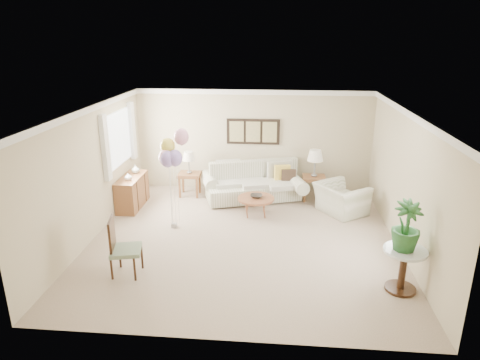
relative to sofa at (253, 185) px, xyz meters
The scene contains 18 objects.
ground_plane 2.30m from the sofa, 91.36° to the right, with size 6.00×6.00×0.00m, color #B9A793.
room_shell 2.52m from the sofa, 94.30° to the right, with size 6.04×6.04×2.60m.
wall_art_triptych 1.38m from the sofa, 94.40° to the left, with size 1.35×0.06×0.65m.
sofa is the anchor object (origin of this frame).
end_table_left 1.62m from the sofa, behind, with size 0.54×0.49×0.59m.
end_table_right 1.49m from the sofa, ahead, with size 0.55×0.50×0.60m.
lamp_left 1.74m from the sofa, behind, with size 0.31×0.31×0.56m.
lamp_right 1.67m from the sofa, ahead, with size 0.38×0.38×0.67m.
coffee_table 1.01m from the sofa, 82.94° to the right, with size 0.83×0.83×0.42m.
decor_bowl 1.01m from the sofa, 82.50° to the right, with size 0.27×0.27×0.07m, color #2F2A24.
armchair 2.17m from the sofa, 18.94° to the right, with size 1.04×0.91×0.68m, color silver.
side_table 4.62m from the sofa, 55.72° to the right, with size 0.67×0.67×0.72m.
potted_plant 4.66m from the sofa, 56.14° to the right, with size 0.45×0.45×0.80m, color #275423.
accent_chair 4.23m from the sofa, 118.14° to the right, with size 0.59×0.59×1.01m.
credenza 2.92m from the sofa, 164.76° to the right, with size 0.46×1.20×0.74m.
vase_white 3.00m from the sofa, 160.41° to the right, with size 0.16×0.16×0.17m, color white.
vase_sage 2.87m from the sofa, behind, with size 0.19×0.19×0.20m, color #A9B09E.
balloon_cluster 2.71m from the sofa, 130.26° to the right, with size 0.59×0.51×2.12m.
Camera 1 is at (0.63, -7.69, 3.88)m, focal length 32.00 mm.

